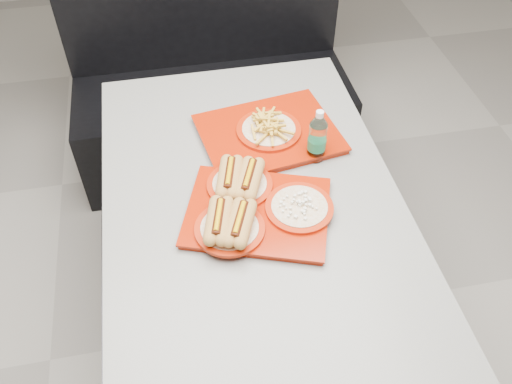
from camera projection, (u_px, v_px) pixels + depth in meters
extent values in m
plane|color=gray|center=(254.00, 324.00, 2.19)|extent=(6.00, 6.00, 0.00)
cylinder|color=black|center=(254.00, 321.00, 2.17)|extent=(0.52, 0.52, 0.05)
cylinder|color=black|center=(253.00, 270.00, 1.92)|extent=(0.11, 0.11, 0.66)
cube|color=black|center=(253.00, 209.00, 1.68)|extent=(0.92, 1.42, 0.01)
cube|color=gray|center=(253.00, 204.00, 1.66)|extent=(0.90, 1.40, 0.04)
cube|color=black|center=(215.00, 123.00, 2.71)|extent=(1.30, 0.55, 0.45)
cube|color=#951904|center=(257.00, 213.00, 1.60)|extent=(0.48, 0.43, 0.02)
cube|color=#951904|center=(257.00, 211.00, 1.59)|extent=(0.50, 0.44, 0.01)
cylinder|color=#9F1E05|center=(230.00, 229.00, 1.53)|extent=(0.20, 0.20, 0.01)
cylinder|color=beige|center=(230.00, 227.00, 1.52)|extent=(0.16, 0.16, 0.00)
cylinder|color=#9F1E05|center=(240.00, 185.00, 1.65)|extent=(0.20, 0.20, 0.01)
cylinder|color=beige|center=(240.00, 183.00, 1.64)|extent=(0.16, 0.16, 0.00)
cylinder|color=#9F1E05|center=(299.00, 208.00, 1.58)|extent=(0.20, 0.20, 0.01)
cylinder|color=beige|center=(299.00, 206.00, 1.58)|extent=(0.16, 0.16, 0.00)
cube|color=#951904|center=(269.00, 135.00, 1.84)|extent=(0.49, 0.40, 0.02)
cube|color=#951904|center=(269.00, 132.00, 1.83)|extent=(0.50, 0.42, 0.01)
cylinder|color=#9F1E05|center=(269.00, 130.00, 1.82)|extent=(0.22, 0.22, 0.01)
cylinder|color=beige|center=(269.00, 129.00, 1.81)|extent=(0.18, 0.18, 0.00)
cylinder|color=silver|center=(317.00, 142.00, 1.72)|extent=(0.06, 0.06, 0.14)
cylinder|color=#1B6E43|center=(317.00, 143.00, 1.73)|extent=(0.06, 0.06, 0.04)
cone|color=silver|center=(319.00, 121.00, 1.66)|extent=(0.06, 0.06, 0.03)
cylinder|color=silver|center=(320.00, 114.00, 1.64)|extent=(0.02, 0.02, 0.02)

